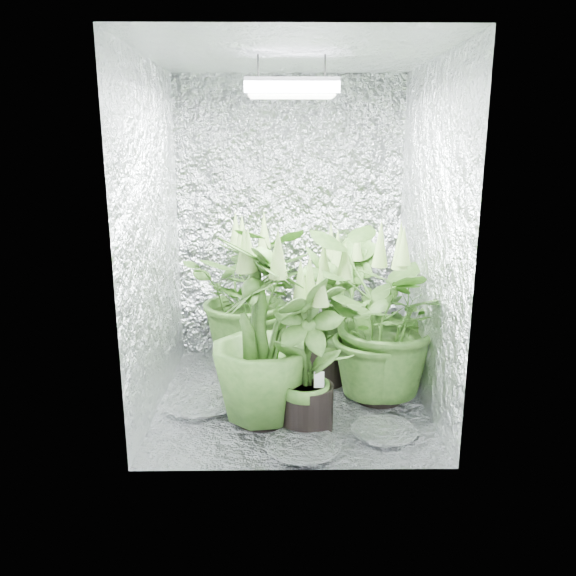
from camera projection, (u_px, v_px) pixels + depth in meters
The scene contains 12 objects.
ground at pixel (291, 398), 3.49m from camera, with size 1.60×1.60×0.00m, color silver.
walls at pixel (291, 239), 3.25m from camera, with size 1.62×1.62×2.00m.
ceiling at pixel (292, 54), 3.00m from camera, with size 1.60×1.60×0.01m, color silver.
grow_lamp at pixel (292, 88), 3.04m from camera, with size 0.50×0.30×0.22m.
plant_a at pixel (250, 293), 3.96m from camera, with size 0.92×0.92×1.09m.
plant_b at pixel (325, 319), 3.63m from camera, with size 0.63×0.63×0.96m.
plant_c at pixel (347, 302), 4.00m from camera, with size 0.59×0.59×0.98m.
plant_d at pixel (261, 334), 3.09m from camera, with size 0.80×0.80×1.13m.
plant_e at pixel (381, 319), 3.36m from camera, with size 1.10×1.10×1.10m.
plant_f at pixel (308, 355), 3.02m from camera, with size 0.64×0.64×0.96m.
circulation_fan at pixel (373, 346), 3.92m from camera, with size 0.17×0.34×0.38m.
plant_label at pixel (319, 380), 3.02m from camera, with size 0.05×0.01×0.09m, color white.
Camera 1 is at (-0.06, -3.21, 1.53)m, focal length 35.00 mm.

